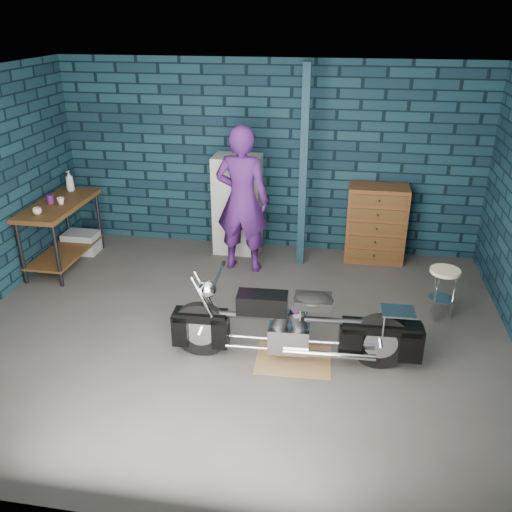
{
  "coord_description": "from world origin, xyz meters",
  "views": [
    {
      "loc": [
        1.09,
        -5.01,
        3.28
      ],
      "look_at": [
        0.2,
        0.3,
        0.82
      ],
      "focal_mm": 38.0,
      "sensor_mm": 36.0,
      "label": 1
    }
  ],
  "objects_px": {
    "motorcycle": "(295,321)",
    "person": "(242,200)",
    "locker": "(238,205)",
    "shop_stool": "(442,294)",
    "tool_chest": "(376,224)",
    "storage_bin": "(82,242)",
    "workbench": "(63,234)"
  },
  "relations": [
    {
      "from": "storage_bin",
      "to": "person",
      "type": "bearing_deg",
      "value": -3.15
    },
    {
      "from": "person",
      "to": "locker",
      "type": "xyz_separation_m",
      "value": [
        -0.18,
        0.57,
        -0.27
      ]
    },
    {
      "from": "workbench",
      "to": "locker",
      "type": "height_order",
      "value": "locker"
    },
    {
      "from": "motorcycle",
      "to": "storage_bin",
      "type": "relative_size",
      "value": 4.38
    },
    {
      "from": "storage_bin",
      "to": "workbench",
      "type": "bearing_deg",
      "value": -92.54
    },
    {
      "from": "shop_stool",
      "to": "motorcycle",
      "type": "bearing_deg",
      "value": -144.27
    },
    {
      "from": "person",
      "to": "locker",
      "type": "height_order",
      "value": "person"
    },
    {
      "from": "storage_bin",
      "to": "locker",
      "type": "distance_m",
      "value": 2.37
    },
    {
      "from": "storage_bin",
      "to": "tool_chest",
      "type": "height_order",
      "value": "tool_chest"
    },
    {
      "from": "locker",
      "to": "tool_chest",
      "type": "bearing_deg",
      "value": 0.0
    },
    {
      "from": "motorcycle",
      "to": "storage_bin",
      "type": "distance_m",
      "value": 4.03
    },
    {
      "from": "motorcycle",
      "to": "shop_stool",
      "type": "bearing_deg",
      "value": 33.22
    },
    {
      "from": "locker",
      "to": "person",
      "type": "bearing_deg",
      "value": -72.62
    },
    {
      "from": "workbench",
      "to": "storage_bin",
      "type": "xyz_separation_m",
      "value": [
        0.02,
        0.45,
        -0.3
      ]
    },
    {
      "from": "workbench",
      "to": "tool_chest",
      "type": "distance_m",
      "value": 4.34
    },
    {
      "from": "storage_bin",
      "to": "tool_chest",
      "type": "distance_m",
      "value": 4.27
    },
    {
      "from": "person",
      "to": "storage_bin",
      "type": "distance_m",
      "value": 2.58
    },
    {
      "from": "person",
      "to": "storage_bin",
      "type": "xyz_separation_m",
      "value": [
        -2.44,
        0.13,
        -0.84
      ]
    },
    {
      "from": "storage_bin",
      "to": "tool_chest",
      "type": "relative_size",
      "value": 0.45
    },
    {
      "from": "motorcycle",
      "to": "person",
      "type": "relative_size",
      "value": 1.08
    },
    {
      "from": "motorcycle",
      "to": "tool_chest",
      "type": "xyz_separation_m",
      "value": [
        0.86,
        2.64,
        0.07
      ]
    },
    {
      "from": "workbench",
      "to": "person",
      "type": "height_order",
      "value": "person"
    },
    {
      "from": "motorcycle",
      "to": "tool_chest",
      "type": "height_order",
      "value": "tool_chest"
    },
    {
      "from": "motorcycle",
      "to": "tool_chest",
      "type": "relative_size",
      "value": 1.96
    },
    {
      "from": "tool_chest",
      "to": "storage_bin",
      "type": "bearing_deg",
      "value": -174.06
    },
    {
      "from": "shop_stool",
      "to": "tool_chest",
      "type": "bearing_deg",
      "value": 115.43
    },
    {
      "from": "locker",
      "to": "storage_bin",
      "type": "bearing_deg",
      "value": -168.98
    },
    {
      "from": "motorcycle",
      "to": "person",
      "type": "bearing_deg",
      "value": 111.64
    },
    {
      "from": "locker",
      "to": "shop_stool",
      "type": "bearing_deg",
      "value": -29.25
    },
    {
      "from": "motorcycle",
      "to": "locker",
      "type": "distance_m",
      "value": 2.87
    },
    {
      "from": "workbench",
      "to": "shop_stool",
      "type": "xyz_separation_m",
      "value": [
        4.96,
        -0.61,
        -0.15
      ]
    },
    {
      "from": "workbench",
      "to": "person",
      "type": "relative_size",
      "value": 0.71
    }
  ]
}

